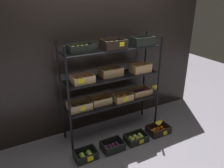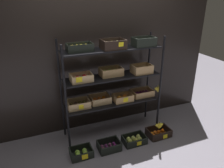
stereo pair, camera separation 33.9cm
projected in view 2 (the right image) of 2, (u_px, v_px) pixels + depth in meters
name	position (u px, v px, depth m)	size (l,w,h in m)	color
ground_plane	(112.00, 131.00, 3.73)	(10.00, 10.00, 0.00)	slate
storefront_wall	(103.00, 53.00, 3.58)	(3.91, 0.12, 2.52)	black
display_rack	(112.00, 76.00, 3.35)	(1.64, 0.42, 1.57)	black
crate_ground_apple_green	(81.00, 153.00, 3.14)	(0.32, 0.24, 0.12)	black
crate_ground_plum	(109.00, 146.00, 3.28)	(0.33, 0.24, 0.13)	black
crate_ground_pear	(134.00, 140.00, 3.41)	(0.35, 0.24, 0.12)	black
crate_ground_tangerine	(158.00, 133.00, 3.58)	(0.37, 0.26, 0.13)	black
banana_bunch_loose	(159.00, 126.00, 3.53)	(0.17, 0.05, 0.14)	brown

